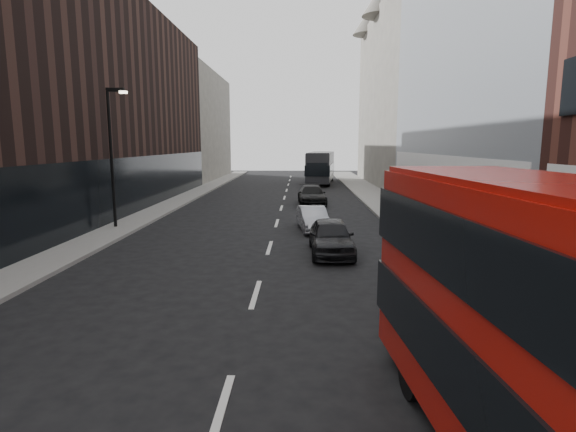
# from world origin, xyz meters

# --- Properties ---
(sidewalk_right) EXTENTS (3.00, 80.00, 0.15)m
(sidewalk_right) POSITION_xyz_m (7.50, 25.00, 0.07)
(sidewalk_right) COLOR slate
(sidewalk_right) RESTS_ON ground
(sidewalk_left) EXTENTS (2.00, 80.00, 0.15)m
(sidewalk_left) POSITION_xyz_m (-8.00, 25.00, 0.07)
(sidewalk_left) COLOR slate
(sidewalk_left) RESTS_ON ground
(building_modern_block) EXTENTS (5.03, 22.00, 20.00)m
(building_modern_block) POSITION_xyz_m (11.47, 21.00, 9.90)
(building_modern_block) COLOR #9FA4A9
(building_modern_block) RESTS_ON ground
(building_victorian) EXTENTS (6.50, 24.00, 21.00)m
(building_victorian) POSITION_xyz_m (11.38, 44.00, 9.66)
(building_victorian) COLOR #656259
(building_victorian) RESTS_ON ground
(building_left_mid) EXTENTS (5.00, 24.00, 14.00)m
(building_left_mid) POSITION_xyz_m (-11.50, 30.00, 7.00)
(building_left_mid) COLOR black
(building_left_mid) RESTS_ON ground
(building_left_far) EXTENTS (5.00, 20.00, 13.00)m
(building_left_far) POSITION_xyz_m (-11.50, 52.00, 6.50)
(building_left_far) COLOR #656259
(building_left_far) RESTS_ON ground
(street_lamp) EXTENTS (1.06, 0.22, 7.00)m
(street_lamp) POSITION_xyz_m (-8.22, 18.00, 4.18)
(street_lamp) COLOR black
(street_lamp) RESTS_ON sidewalk_left
(grey_bus) EXTENTS (3.76, 11.00, 3.49)m
(grey_bus) POSITION_xyz_m (3.60, 45.58, 1.87)
(grey_bus) COLOR black
(grey_bus) RESTS_ON ground
(car_a) EXTENTS (1.76, 4.22, 1.43)m
(car_a) POSITION_xyz_m (2.56, 13.01, 0.71)
(car_a) COLOR black
(car_a) RESTS_ON ground
(car_b) EXTENTS (1.78, 3.85, 1.22)m
(car_b) POSITION_xyz_m (1.96, 18.00, 0.61)
(car_b) COLOR #9C9DA4
(car_b) RESTS_ON ground
(car_c) EXTENTS (2.17, 4.85, 1.38)m
(car_c) POSITION_xyz_m (2.15, 27.93, 0.69)
(car_c) COLOR black
(car_c) RESTS_ON ground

